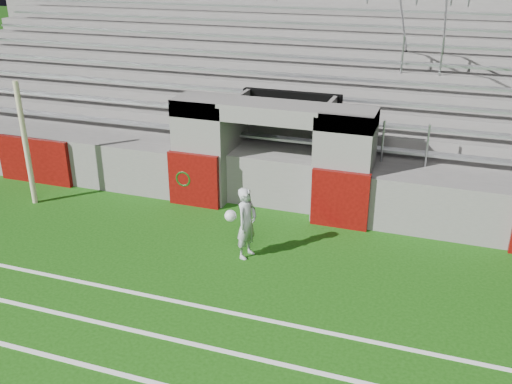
% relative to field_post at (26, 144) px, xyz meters
% --- Properties ---
extents(ground, '(90.00, 90.00, 0.00)m').
position_rel_field_post_xyz_m(ground, '(5.66, -1.80, -1.53)').
color(ground, '#14440B').
rests_on(ground, ground).
extents(field_post, '(0.13, 0.13, 3.07)m').
position_rel_field_post_xyz_m(field_post, '(0.00, 0.00, 0.00)').
color(field_post, beige).
rests_on(field_post, ground).
extents(stadium_structure, '(26.00, 8.48, 5.42)m').
position_rel_field_post_xyz_m(stadium_structure, '(5.66, 6.17, -0.04)').
color(stadium_structure, '#63615E').
rests_on(stadium_structure, ground).
extents(goalkeeper_with_ball, '(0.63, 0.62, 1.51)m').
position_rel_field_post_xyz_m(goalkeeper_with_ball, '(5.93, -0.81, -0.77)').
color(goalkeeper_with_ball, '#B0B5BA').
rests_on(goalkeeper_with_ball, ground).
extents(hose_coil, '(0.51, 0.14, 0.51)m').
position_rel_field_post_xyz_m(hose_coil, '(3.61, 1.13, -0.82)').
color(hose_coil, '#0B3917').
rests_on(hose_coil, ground).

